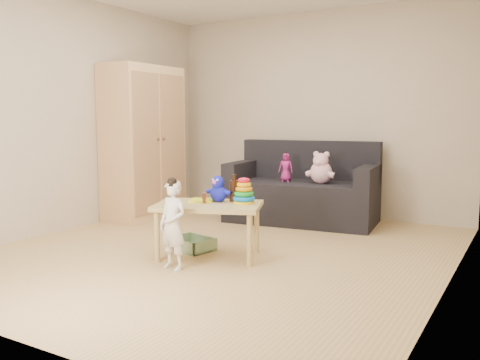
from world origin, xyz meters
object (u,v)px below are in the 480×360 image
Objects in this scene: wardrobe at (143,143)px; sofa at (302,202)px; play_table at (209,230)px; toddler at (173,226)px.

sofa is at bearing 21.62° from wardrobe.
play_table is (-0.09, -1.88, -0.00)m from sofa.
wardrobe is 2.03× the size of play_table.
sofa is 2.34m from toddler.
play_table is 1.28× the size of toddler.
play_table is 0.47m from toddler.
play_table is (1.74, -1.15, -0.70)m from wardrobe.
wardrobe reaches higher than toddler.
sofa is (1.83, 0.73, -0.70)m from wardrobe.
wardrobe is 2.20m from play_table.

